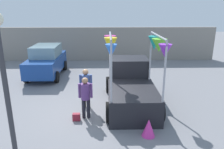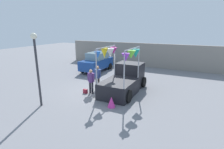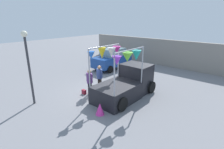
{
  "view_description": "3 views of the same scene",
  "coord_description": "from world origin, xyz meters",
  "px_view_note": "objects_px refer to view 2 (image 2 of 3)",
  "views": [
    {
      "loc": [
        0.48,
        -8.11,
        4.07
      ],
      "look_at": [
        0.67,
        0.09,
        1.54
      ],
      "focal_mm": 35.0,
      "sensor_mm": 36.0,
      "label": 1
    },
    {
      "loc": [
        5.81,
        -9.77,
        4.26
      ],
      "look_at": [
        0.92,
        0.03,
        1.3
      ],
      "focal_mm": 28.0,
      "sensor_mm": 36.0,
      "label": 2
    },
    {
      "loc": [
        7.31,
        -7.25,
        4.6
      ],
      "look_at": [
        1.07,
        -0.06,
        1.5
      ],
      "focal_mm": 28.0,
      "sensor_mm": 36.0,
      "label": 3
    }
  ],
  "objects_px": {
    "handbag": "(85,91)",
    "folded_kite_bundle_magenta": "(111,102)",
    "parked_car": "(97,62)",
    "street_lamp": "(36,60)",
    "person_customer": "(91,79)",
    "vendor_truck": "(125,78)",
    "person_vendor": "(97,75)"
  },
  "relations": [
    {
      "from": "person_vendor",
      "to": "street_lamp",
      "type": "xyz_separation_m",
      "value": [
        -1.42,
        -3.81,
        1.59
      ]
    },
    {
      "from": "vendor_truck",
      "to": "street_lamp",
      "type": "height_order",
      "value": "street_lamp"
    },
    {
      "from": "vendor_truck",
      "to": "handbag",
      "type": "height_order",
      "value": "vendor_truck"
    },
    {
      "from": "handbag",
      "to": "street_lamp",
      "type": "bearing_deg",
      "value": -113.1
    },
    {
      "from": "vendor_truck",
      "to": "person_vendor",
      "type": "relative_size",
      "value": 2.42
    },
    {
      "from": "person_customer",
      "to": "handbag",
      "type": "distance_m",
      "value": 0.93
    },
    {
      "from": "handbag",
      "to": "person_vendor",
      "type": "bearing_deg",
      "value": 76.11
    },
    {
      "from": "handbag",
      "to": "street_lamp",
      "type": "xyz_separation_m",
      "value": [
        -1.14,
        -2.67,
        2.46
      ]
    },
    {
      "from": "handbag",
      "to": "street_lamp",
      "type": "distance_m",
      "value": 3.81
    },
    {
      "from": "parked_car",
      "to": "handbag",
      "type": "relative_size",
      "value": 14.29
    },
    {
      "from": "parked_car",
      "to": "folded_kite_bundle_magenta",
      "type": "xyz_separation_m",
      "value": [
        5.04,
        -6.78,
        -0.64
      ]
    },
    {
      "from": "vendor_truck",
      "to": "person_vendor",
      "type": "distance_m",
      "value": 1.94
    },
    {
      "from": "person_customer",
      "to": "street_lamp",
      "type": "bearing_deg",
      "value": -117.42
    },
    {
      "from": "vendor_truck",
      "to": "folded_kite_bundle_magenta",
      "type": "relative_size",
      "value": 6.78
    },
    {
      "from": "vendor_truck",
      "to": "person_customer",
      "type": "distance_m",
      "value": 2.3
    },
    {
      "from": "parked_car",
      "to": "person_customer",
      "type": "relative_size",
      "value": 2.46
    },
    {
      "from": "vendor_truck",
      "to": "folded_kite_bundle_magenta",
      "type": "bearing_deg",
      "value": -82.66
    },
    {
      "from": "person_customer",
      "to": "parked_car",
      "type": "bearing_deg",
      "value": 117.75
    },
    {
      "from": "person_vendor",
      "to": "person_customer",
      "type": "bearing_deg",
      "value": -85.76
    },
    {
      "from": "handbag",
      "to": "folded_kite_bundle_magenta",
      "type": "height_order",
      "value": "folded_kite_bundle_magenta"
    },
    {
      "from": "parked_car",
      "to": "handbag",
      "type": "bearing_deg",
      "value": -65.96
    },
    {
      "from": "street_lamp",
      "to": "folded_kite_bundle_magenta",
      "type": "xyz_separation_m",
      "value": [
        3.65,
        1.57,
        -2.3
      ]
    },
    {
      "from": "person_vendor",
      "to": "street_lamp",
      "type": "height_order",
      "value": "street_lamp"
    },
    {
      "from": "person_vendor",
      "to": "handbag",
      "type": "height_order",
      "value": "person_vendor"
    },
    {
      "from": "person_customer",
      "to": "person_vendor",
      "type": "relative_size",
      "value": 0.97
    },
    {
      "from": "person_vendor",
      "to": "handbag",
      "type": "relative_size",
      "value": 6.01
    },
    {
      "from": "parked_car",
      "to": "person_vendor",
      "type": "height_order",
      "value": "parked_car"
    },
    {
      "from": "person_vendor",
      "to": "folded_kite_bundle_magenta",
      "type": "distance_m",
      "value": 3.24
    },
    {
      "from": "parked_car",
      "to": "vendor_truck",
      "type": "bearing_deg",
      "value": -40.94
    },
    {
      "from": "parked_car",
      "to": "person_customer",
      "type": "height_order",
      "value": "parked_car"
    },
    {
      "from": "parked_car",
      "to": "street_lamp",
      "type": "distance_m",
      "value": 8.63
    },
    {
      "from": "parked_car",
      "to": "street_lamp",
      "type": "relative_size",
      "value": 1.0
    }
  ]
}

